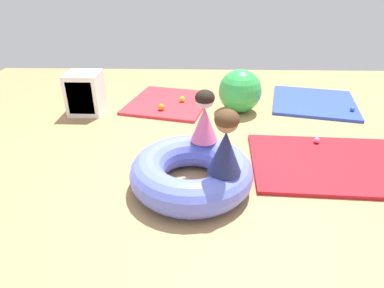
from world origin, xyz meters
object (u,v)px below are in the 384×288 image
play_ball_orange (161,107)px  play_ball_yellow (182,99)px  child_in_navy (226,143)px  inflatable_cushion (191,172)px  child_in_pink (204,117)px  play_ball_pink (317,140)px  exercise_ball_large (240,91)px  storage_cube (85,94)px  play_ball_blue (352,109)px

play_ball_orange → play_ball_yellow: size_ratio=1.09×
play_ball_orange → play_ball_yellow: play_ball_orange is taller
play_ball_orange → child_in_navy: bearing=-69.2°
inflatable_cushion → child_in_navy: (0.28, -0.22, 0.42)m
child_in_pink → play_ball_orange: bearing=-108.1°
child_in_navy → play_ball_orange: (-0.75, 1.97, -0.49)m
play_ball_pink → exercise_ball_large: size_ratio=0.12×
play_ball_yellow → exercise_ball_large: exercise_ball_large is taller
play_ball_orange → storage_cube: 1.06m
child_in_navy → play_ball_blue: bearing=-49.8°
play_ball_blue → storage_cube: size_ratio=0.11×
play_ball_yellow → child_in_navy: bearing=-78.3°
play_ball_blue → child_in_navy: bearing=-133.5°
child_in_navy → child_in_pink: (-0.16, 0.55, -0.02)m
play_ball_yellow → exercise_ball_large: size_ratio=0.14×
play_ball_yellow → storage_cube: (-1.31, -0.35, 0.20)m
child_in_navy → play_ball_pink: bearing=-53.3°
child_in_navy → play_ball_yellow: child_in_navy is taller
play_ball_orange → play_ball_yellow: 0.43m
child_in_navy → exercise_ball_large: bearing=-15.7°
child_in_navy → child_in_pink: 0.57m
child_in_pink → play_ball_yellow: (-0.31, 1.75, -0.48)m
child_in_navy → play_ball_pink: 1.61m
inflatable_cushion → storage_cube: storage_cube is taller
inflatable_cushion → exercise_ball_large: (0.61, 1.85, 0.14)m
play_ball_pink → play_ball_orange: size_ratio=0.75×
inflatable_cushion → play_ball_orange: size_ratio=12.12×
inflatable_cushion → play_ball_blue: (2.18, 1.79, -0.09)m
play_ball_yellow → exercise_ball_large: bearing=-16.0°
inflatable_cushion → play_ball_yellow: size_ratio=13.20×
play_ball_yellow → storage_cube: bearing=-164.9°
storage_cube → child_in_pink: bearing=-40.7°
play_ball_blue → storage_cube: bearing=-179.0°
inflatable_cushion → play_ball_pink: size_ratio=16.22×
play_ball_orange → exercise_ball_large: 1.11m
exercise_ball_large → storage_cube: (-2.13, -0.12, -0.02)m
storage_cube → inflatable_cushion: bearing=-48.8°
storage_cube → play_ball_yellow: bearing=15.1°
inflatable_cushion → play_ball_orange: 1.82m
inflatable_cushion → storage_cube: size_ratio=1.98×
play_ball_pink → play_ball_yellow: size_ratio=0.81×
child_in_navy → storage_cube: size_ratio=0.96×
child_in_navy → child_in_pink: child_in_navy is taller
inflatable_cushion → child_in_pink: (0.11, 0.33, 0.40)m
inflatable_cushion → play_ball_yellow: bearing=95.5°
child_in_pink → exercise_ball_large: 1.62m
play_ball_orange → play_ball_blue: (2.65, 0.04, -0.01)m
child_in_pink → storage_cube: size_ratio=0.90×
child_in_pink → play_ball_blue: child_in_pink is taller
exercise_ball_large → storage_cube: exercise_ball_large is taller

